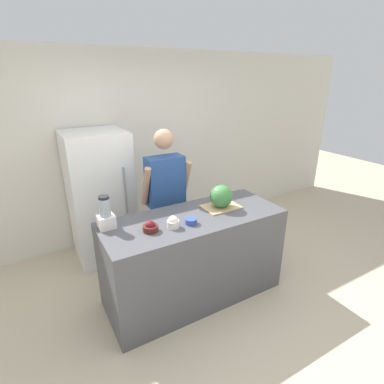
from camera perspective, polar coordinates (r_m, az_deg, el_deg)
The scene contains 11 objects.
ground_plane at distance 3.28m, azimuth 3.78°, elevation -22.27°, with size 14.00×14.00×0.00m, color beige.
wall_back at distance 4.35m, azimuth -11.05°, elevation 8.18°, with size 8.00×0.06×2.60m.
counter_island at distance 3.23m, azimuth 0.33°, elevation -12.27°, with size 1.85×0.73×0.95m.
refrigerator at distance 3.96m, azimuth -17.05°, elevation -0.91°, with size 0.72×0.74×1.65m.
person at distance 3.57m, azimuth -5.00°, elevation -1.48°, with size 0.57×0.27×1.72m.
cutting_board at distance 3.21m, azimuth 5.51°, elevation -2.81°, with size 0.38×0.28×0.01m.
watermelon at distance 3.14m, azimuth 5.60°, elevation -0.81°, with size 0.24×0.24×0.24m.
bowl_cherries at distance 2.74m, azimuth -7.92°, elevation -6.66°, with size 0.14×0.14×0.10m.
bowl_cream at distance 2.77m, azimuth -3.61°, elevation -5.82°, with size 0.11×0.11×0.12m.
bowl_small_blue at distance 2.84m, azimuth -0.19°, elevation -5.56°, with size 0.11×0.11×0.05m.
blender at distance 2.84m, azimuth -16.14°, elevation -4.25°, with size 0.15×0.15×0.31m.
Camera 1 is at (-1.35, -1.96, 2.26)m, focal length 28.00 mm.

